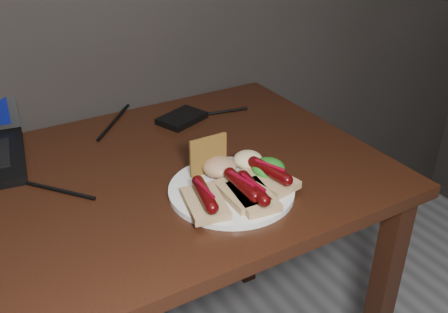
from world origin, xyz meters
The scene contains 12 objects.
desk centered at (0.00, 1.38, 0.66)m, with size 1.40×0.70×0.75m.
hard_drive centered at (0.37, 1.59, 0.76)m, with size 0.12×0.08×0.02m, color black.
desk_cables centered at (0.02, 1.54, 0.75)m, with size 1.12×0.42×0.01m.
plate centered at (0.31, 1.23, 0.76)m, with size 0.26×0.26×0.01m, color white.
bread_sausage_left centered at (0.23, 1.20, 0.78)m, with size 0.09×0.13×0.04m.
bread_sausage_center centered at (0.31, 1.19, 0.78)m, with size 0.07×0.12×0.04m.
bread_sausage_right centered at (0.38, 1.21, 0.78)m, with size 0.09×0.13×0.04m.
bread_sausage_extra centered at (0.32, 1.17, 0.78)m, with size 0.08×0.12×0.04m.
crispbread centered at (0.30, 1.30, 0.80)m, with size 0.09×0.01×0.09m, color olive.
salad_greens centered at (0.40, 1.23, 0.78)m, with size 0.07×0.07×0.04m, color #1A5B12.
salsa_mound centered at (0.31, 1.28, 0.78)m, with size 0.07×0.07×0.04m, color maroon.
coleslaw_mound centered at (0.38, 1.28, 0.78)m, with size 0.06×0.06×0.04m, color #EEE8CE.
Camera 1 is at (-0.14, 0.50, 1.31)m, focal length 40.00 mm.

